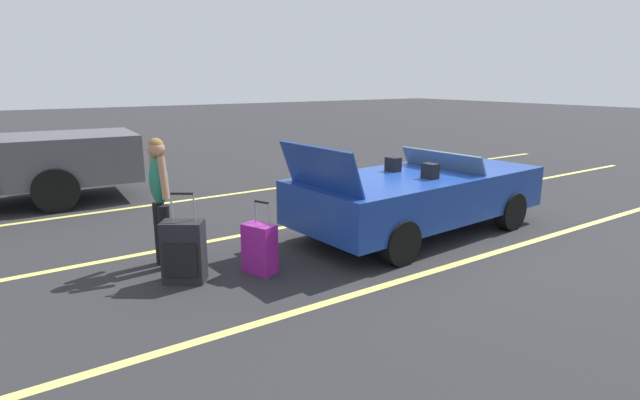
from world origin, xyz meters
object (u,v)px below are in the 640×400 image
traveler_person (160,195)px  convertible_car (427,194)px  suitcase_medium_bright (260,248)px  suitcase_large_black (184,252)px

traveler_person → convertible_car: bearing=-11.6°
suitcase_medium_bright → traveler_person: (-0.91, 0.90, 0.62)m
convertible_car → suitcase_medium_bright: bearing=178.8°
suitcase_large_black → suitcase_medium_bright: (0.87, -0.25, -0.06)m
suitcase_large_black → traveler_person: traveler_person is taller
suitcase_medium_bright → traveler_person: bearing=-66.7°
convertible_car → traveler_person: traveler_person is taller
convertible_car → suitcase_large_black: (-3.91, 0.11, -0.22)m
suitcase_large_black → suitcase_medium_bright: size_ratio=1.18×
convertible_car → suitcase_large_black: convertible_car is taller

